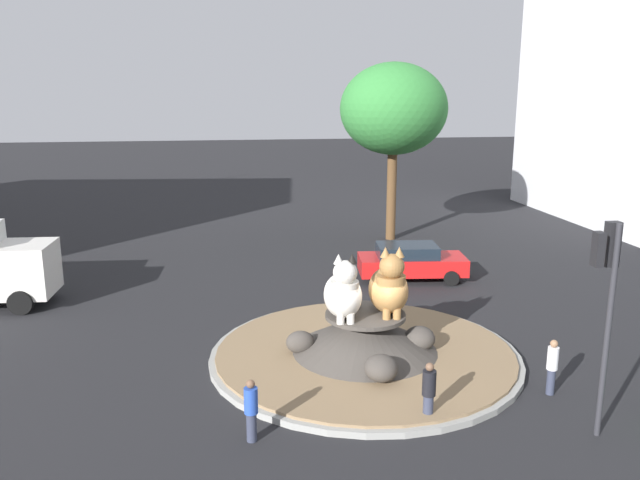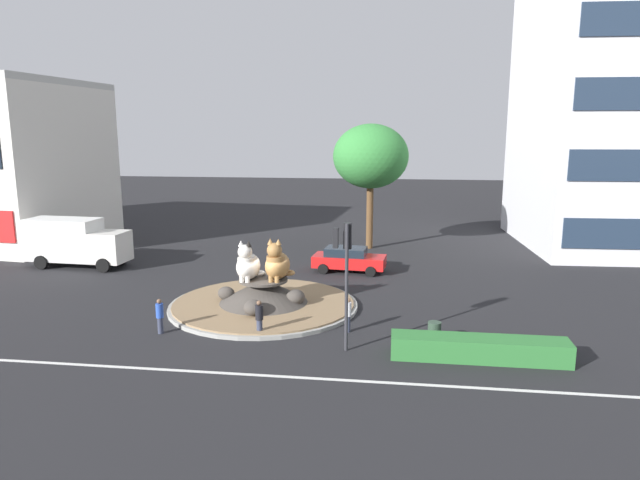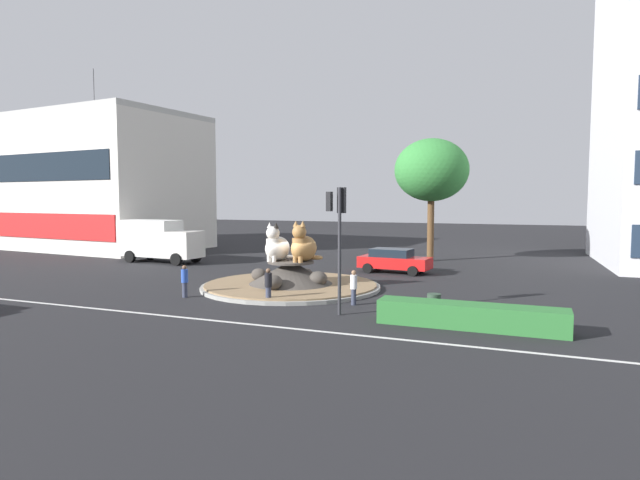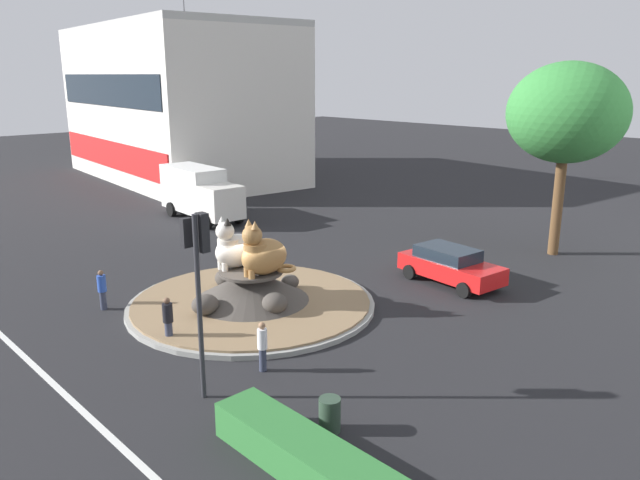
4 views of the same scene
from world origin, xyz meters
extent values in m
plane|color=black|center=(0.00, 0.00, 0.00)|extent=(160.00, 160.00, 0.00)
cube|color=silver|center=(0.00, -8.01, 0.00)|extent=(112.00, 0.20, 0.01)
cylinder|color=gray|center=(0.00, 0.00, 0.09)|extent=(9.56, 9.56, 0.18)
cylinder|color=#846B4C|center=(0.00, 0.00, 0.22)|extent=(9.18, 9.18, 0.08)
cone|color=#423D38|center=(0.00, 0.00, 0.87)|extent=(4.47, 4.47, 1.21)
cylinder|color=#423D38|center=(0.00, 0.00, 1.41)|extent=(2.46, 2.46, 0.12)
ellipsoid|color=#423D38|center=(1.68, -0.20, 0.65)|extent=(0.96, 0.95, 0.77)
ellipsoid|color=#423D38|center=(0.04, 1.93, 0.56)|extent=(0.73, 0.76, 0.59)
ellipsoid|color=#423D38|center=(-1.99, 0.09, 0.61)|extent=(0.88, 0.66, 0.70)
ellipsoid|color=#423D38|center=(0.02, -2.12, 0.63)|extent=(0.93, 1.01, 0.74)
ellipsoid|color=silver|center=(-0.73, -0.12, 2.12)|extent=(1.21, 1.83, 1.30)
cylinder|color=silver|center=(-0.74, -0.47, 2.27)|extent=(0.88, 0.88, 0.81)
sphere|color=silver|center=(-0.74, -0.60, 2.98)|extent=(0.72, 0.72, 0.72)
torus|color=silver|center=(-0.40, 0.60, 1.60)|extent=(0.97, 0.97, 0.16)
cone|color=black|center=(-0.55, -0.61, 3.40)|extent=(0.30, 0.30, 0.29)
cone|color=silver|center=(-0.94, -0.60, 3.40)|extent=(0.30, 0.30, 0.29)
cylinder|color=silver|center=(-0.60, -0.77, 1.64)|extent=(0.23, 0.23, 0.33)
cylinder|color=silver|center=(-0.90, -0.76, 1.64)|extent=(0.23, 0.23, 0.33)
ellipsoid|color=#9E703D|center=(0.73, 0.11, 2.16)|extent=(1.32, 1.95, 1.36)
cylinder|color=#9E703D|center=(0.70, -0.27, 2.31)|extent=(0.95, 0.95, 0.85)
sphere|color=#9E703D|center=(0.69, -0.40, 3.06)|extent=(0.75, 0.75, 0.75)
torus|color=#9E703D|center=(1.09, 0.85, 1.61)|extent=(0.90, 0.90, 0.17)
cone|color=#9E703D|center=(0.90, -0.42, 3.49)|extent=(0.33, 0.33, 0.31)
cone|color=#9E703D|center=(0.48, -0.39, 3.49)|extent=(0.33, 0.33, 0.31)
cylinder|color=#9E703D|center=(0.83, -0.58, 1.64)|extent=(0.24, 0.24, 0.34)
cylinder|color=#9E703D|center=(0.52, -0.56, 1.64)|extent=(0.24, 0.24, 0.34)
cylinder|color=#2D2D33|center=(4.67, -5.22, 2.62)|extent=(0.14, 0.14, 5.25)
cube|color=black|center=(4.67, -5.00, 4.72)|extent=(0.32, 0.25, 1.05)
sphere|color=#360606|center=(4.68, -4.92, 5.04)|extent=(0.18, 0.18, 0.18)
sphere|color=#392706|center=(4.68, -4.92, 4.72)|extent=(0.18, 0.18, 0.18)
sphere|color=green|center=(4.68, -4.92, 4.41)|extent=(0.18, 0.18, 0.18)
cube|color=black|center=(4.22, -5.21, 4.67)|extent=(0.20, 0.28, 0.80)
cube|color=#2D7033|center=(9.91, -5.45, 0.45)|extent=(6.84, 1.20, 0.90)
cylinder|color=brown|center=(4.62, 15.43, 2.37)|extent=(0.51, 0.51, 4.74)
ellipsoid|color=#337F38|center=(4.62, 15.43, 6.99)|extent=(5.62, 5.62, 4.77)
cylinder|color=#33384C|center=(-3.64, -4.34, 0.37)|extent=(0.25, 0.25, 0.73)
cylinder|color=#284CB2|center=(-3.64, -4.34, 1.05)|extent=(0.33, 0.33, 0.64)
sphere|color=brown|center=(-3.64, -4.34, 1.47)|extent=(0.21, 0.21, 0.21)
cylinder|color=#33384C|center=(0.78, -4.06, 0.37)|extent=(0.26, 0.26, 0.75)
cylinder|color=black|center=(0.78, -4.06, 1.07)|extent=(0.35, 0.35, 0.65)
sphere|color=brown|center=(0.78, -4.06, 1.50)|extent=(0.21, 0.21, 0.21)
cylinder|color=#33384C|center=(4.56, -3.04, 0.37)|extent=(0.23, 0.23, 0.73)
cylinder|color=silver|center=(4.56, -3.04, 1.05)|extent=(0.30, 0.30, 0.64)
sphere|color=#936B4C|center=(4.56, -3.04, 1.48)|extent=(0.21, 0.21, 0.21)
cube|color=red|center=(3.71, 7.91, 0.68)|extent=(4.70, 2.30, 0.72)
cube|color=#19232D|center=(3.48, 7.93, 1.30)|extent=(2.69, 1.89, 0.51)
cylinder|color=black|center=(5.29, 8.72, 0.32)|extent=(0.66, 0.28, 0.64)
cylinder|color=black|center=(5.11, 6.83, 0.32)|extent=(0.66, 0.28, 0.64)
cylinder|color=black|center=(2.30, 8.99, 0.32)|extent=(0.66, 0.28, 0.64)
cylinder|color=black|center=(2.12, 7.10, 0.32)|extent=(0.66, 0.28, 0.64)
cube|color=silver|center=(-11.75, 6.72, 1.43)|extent=(2.12, 2.27, 1.96)
cube|color=silver|center=(-15.09, 6.90, 1.82)|extent=(4.79, 2.41, 2.73)
cylinder|color=black|center=(-11.63, 7.80, 0.45)|extent=(0.91, 0.35, 0.90)
cylinder|color=black|center=(-11.74, 5.64, 0.45)|extent=(0.91, 0.35, 0.90)
cylinder|color=black|center=(-16.04, 8.04, 0.45)|extent=(0.91, 0.35, 0.90)
cylinder|color=black|center=(-16.15, 5.88, 0.45)|extent=(0.91, 0.35, 0.90)
cylinder|color=#2D4233|center=(8.29, -3.83, 0.45)|extent=(0.56, 0.56, 0.90)
camera|label=1|loc=(-3.96, -18.52, 8.34)|focal=36.80mm
camera|label=2|loc=(6.51, -26.76, 8.78)|focal=31.47mm
camera|label=3|loc=(12.01, -25.41, 4.77)|focal=29.70mm
camera|label=4|loc=(18.12, -13.44, 8.72)|focal=34.43mm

